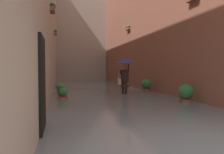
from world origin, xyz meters
name	(u,v)px	position (x,y,z in m)	size (l,w,h in m)	color
ground_plane	(98,92)	(0.00, -10.73, 0.00)	(60.00, 60.00, 0.00)	slate
flood_water	(98,90)	(0.00, -10.73, 0.09)	(6.49, 27.46, 0.19)	slate
building_facade_right	(37,1)	(3.74, -10.73, 5.67)	(2.04, 25.46, 11.33)	tan
building_facade_far	(81,33)	(0.00, -22.36, 5.78)	(9.29, 1.80, 11.57)	#A89989
person_wading	(125,70)	(-0.90, -7.66, 1.47)	(1.01, 1.01, 2.10)	black
potted_plant_mid_left	(146,86)	(-2.31, -8.14, 0.51)	(0.57, 0.57, 0.90)	brown
potted_plant_near_right	(60,88)	(2.45, -10.05, 0.37)	(0.47, 0.47, 0.64)	brown
potted_plant_far_left	(186,95)	(-2.34, -4.24, 0.50)	(0.57, 0.57, 0.91)	brown
potted_plant_far_right	(63,95)	(2.34, -6.35, 0.36)	(0.43, 0.43, 0.69)	#9E563D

